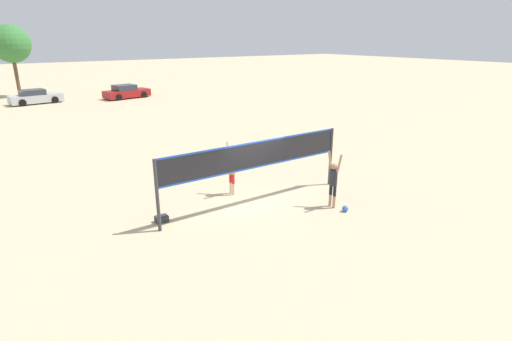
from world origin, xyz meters
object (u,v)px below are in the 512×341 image
object	(u,v)px
player_spiker	(333,179)
parked_car_mid	(35,97)
volleyball	(345,209)
tree_left_cluster	(11,44)
volleyball_net	(256,160)
gear_bag	(162,219)
parked_car_near	(126,92)
player_blocker	(232,168)

from	to	relation	value
player_spiker	parked_car_mid	size ratio (longest dim) A/B	0.45
volleyball	tree_left_cluster	bearing A→B (deg)	99.43
volleyball	tree_left_cluster	xyz separation A→B (m)	(-6.68, 40.21, 5.25)
volleyball_net	tree_left_cluster	size ratio (longest dim) A/B	1.07
volleyball_net	gear_bag	size ratio (longest dim) A/B	18.51
volleyball_net	player_spiker	size ratio (longest dim) A/B	3.68
parked_car_mid	tree_left_cluster	size ratio (longest dim) A/B	0.65
parked_car_mid	gear_bag	bearing A→B (deg)	-97.72
volleyball	gear_bag	world-z (taller)	volleyball
volleyball_net	parked_car_near	xyz separation A→B (m)	(4.64, 30.37, -1.16)
volleyball_net	parked_car_mid	world-z (taller)	volleyball_net
tree_left_cluster	player_spiker	bearing A→B (deg)	-80.57
parked_car_mid	tree_left_cluster	xyz separation A→B (m)	(-0.77, 6.07, 4.75)
gear_bag	volleyball	bearing A→B (deg)	-27.19
parked_car_near	tree_left_cluster	distance (m)	12.60
volleyball	parked_car_near	bearing A→B (deg)	85.93
parked_car_near	parked_car_mid	bearing A→B (deg)	159.44
gear_bag	parked_car_near	xyz separation A→B (m)	(8.20, 29.77, 0.51)
player_blocker	parked_car_near	distance (m)	29.37
parked_car_near	player_spiker	bearing A→B (deg)	-105.57
volleyball	parked_car_near	size ratio (longest dim) A/B	0.05
player_spiker	volleyball	size ratio (longest dim) A/B	9.49
tree_left_cluster	volleyball_net	bearing A→B (deg)	-83.40
player_blocker	volleyball	bearing A→B (deg)	33.37
parked_car_mid	tree_left_cluster	distance (m)	7.75
gear_bag	tree_left_cluster	world-z (taller)	tree_left_cluster
player_spiker	player_blocker	world-z (taller)	player_blocker
parked_car_near	tree_left_cluster	size ratio (longest dim) A/B	0.66
tree_left_cluster	gear_bag	bearing A→B (deg)	-88.74
parked_car_near	parked_car_mid	world-z (taller)	parked_car_near
volleyball_net	player_spiker	world-z (taller)	volleyball_net
player_blocker	tree_left_cluster	xyz separation A→B (m)	(-4.17, 36.39, 4.23)
player_spiker	parked_car_near	world-z (taller)	player_spiker
tree_left_cluster	parked_car_near	bearing A→B (deg)	-39.48
player_blocker	volleyball	size ratio (longest dim) A/B	9.58
volleyball_net	player_spiker	distance (m)	2.94
volleyball_net	tree_left_cluster	bearing A→B (deg)	96.60
volleyball_net	volleyball	bearing A→B (deg)	-46.31
volleyball	tree_left_cluster	size ratio (longest dim) A/B	0.03
player_spiker	tree_left_cluster	bearing A→B (deg)	9.43
gear_bag	tree_left_cluster	bearing A→B (deg)	91.26
gear_bag	parked_car_mid	distance (m)	31.13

